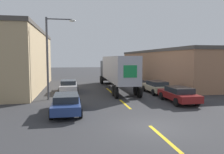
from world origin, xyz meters
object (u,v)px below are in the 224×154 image
Objects in this scene: parked_car_left_near at (66,103)px; parked_car_left_far at (69,85)px; parked_car_right_far at (129,77)px; street_lamp at (51,52)px; semi_truck at (116,69)px; parked_car_right_near at (178,94)px; parked_car_right_mid at (157,87)px.

parked_car_left_near is 9.78m from parked_car_left_far.
parked_car_left_near is 21.08m from parked_car_right_far.
parked_car_right_far is 17.68m from street_lamp.
parked_car_left_far is at bearing 71.51° from street_lamp.
street_lamp reaches higher than parked_car_left_far.
semi_truck is 3.14× the size of parked_car_left_near.
parked_car_left_far is (-5.82, -1.57, -1.70)m from semi_truck.
parked_car_left_near is (-5.82, -11.35, -1.70)m from semi_truck.
parked_car_left_near is at bearing -167.89° from parked_car_right_near.
parked_car_left_far and parked_car_right_far have the same top height.
semi_truck reaches higher than parked_car_left_near.
parked_car_left_far is at bearing -163.78° from semi_truck.
parked_car_right_far is (9.48, 9.05, 0.00)m from parked_car_left_far.
parked_car_right_near is at bearing -39.24° from parked_car_left_far.
parked_car_left_near is 1.00× the size of parked_car_left_far.
parked_car_left_near is 1.00× the size of parked_car_right_far.
parked_car_right_far is (0.00, 16.79, 0.00)m from parked_car_right_near.
parked_car_right_near is (3.66, -9.31, -1.70)m from semi_truck.
parked_car_left_near and parked_car_left_far have the same top height.
parked_car_right_mid is (3.66, -4.32, -1.70)m from semi_truck.
parked_car_left_near and parked_car_right_near have the same top height.
street_lamp is at bearing 162.77° from parked_car_right_near.
semi_truck is at bearing 39.15° from street_lamp.
parked_car_right_mid is at bearing 36.54° from parked_car_left_near.
street_lamp is (-10.93, -13.40, 3.68)m from parked_car_right_far.
parked_car_right_near is 1.00× the size of parked_car_right_far.
parked_car_left_far is 0.63× the size of street_lamp.
street_lamp is (-1.45, -4.35, 3.68)m from parked_car_left_far.
parked_car_right_far is at bearing 90.00° from parked_car_right_near.
parked_car_left_near is 1.00× the size of parked_car_right_mid.
parked_car_left_far is at bearing 90.00° from parked_car_left_near.
parked_car_right_far is (3.66, 7.48, -1.70)m from semi_truck.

